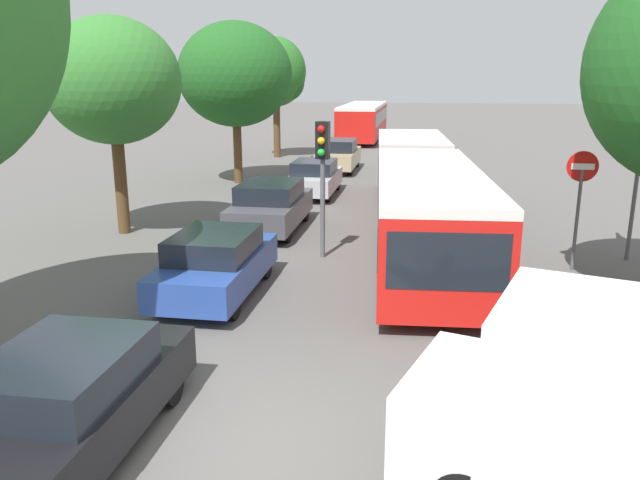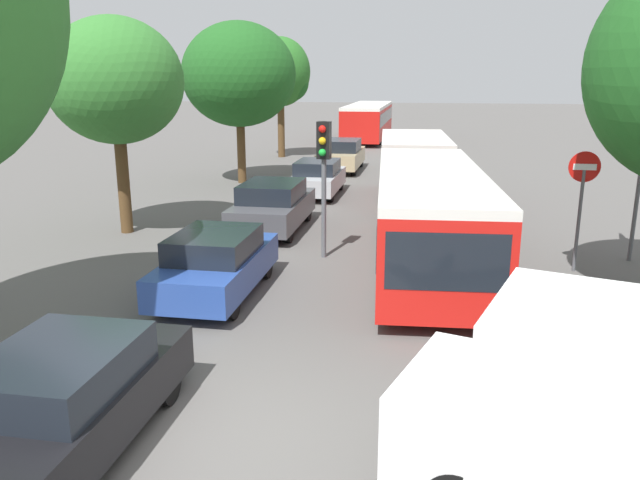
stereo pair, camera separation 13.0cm
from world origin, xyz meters
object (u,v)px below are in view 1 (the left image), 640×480
(tree_left_distant, at_px, (278,74))
(no_entry_sign, at_px, (580,192))
(articulated_bus, at_px, (419,187))
(queued_car_black, at_px, (69,400))
(queued_car_blue, at_px, (216,263))
(queued_car_silver, at_px, (315,178))
(traffic_light, at_px, (323,159))
(queued_car_graphite, at_px, (271,206))
(direction_sign_post, at_px, (640,157))
(city_bus_rear, at_px, (364,119))
(tree_left_mid, at_px, (112,82))
(tree_left_far, at_px, (235,75))
(queued_car_tan, at_px, (337,155))

(tree_left_distant, bearing_deg, no_entry_sign, -59.44)
(articulated_bus, height_order, queued_car_black, articulated_bus)
(queued_car_blue, distance_m, queued_car_silver, 11.41)
(queued_car_blue, bearing_deg, traffic_light, -28.81)
(queued_car_graphite, distance_m, direction_sign_post, 9.82)
(queued_car_silver, height_order, tree_left_distant, tree_left_distant)
(traffic_light, distance_m, no_entry_sign, 6.05)
(city_bus_rear, bearing_deg, tree_left_mid, 171.62)
(queued_car_black, xyz_separation_m, tree_left_far, (-3.59, 19.46, 3.79))
(traffic_light, bearing_deg, queued_car_graphite, -136.55)
(queued_car_silver, xyz_separation_m, tree_left_far, (-3.70, 2.34, 3.81))
(queued_car_black, height_order, queued_car_graphite, queued_car_graphite)
(articulated_bus, xyz_separation_m, tree_left_distant, (-7.86, 16.33, 3.18))
(queued_car_blue, xyz_separation_m, tree_left_far, (-3.55, 13.75, 3.80))
(queued_car_tan, relative_size, tree_left_far, 0.65)
(tree_left_mid, bearing_deg, queued_car_black, -67.05)
(articulated_bus, distance_m, tree_left_mid, 9.11)
(city_bus_rear, height_order, tree_left_distant, tree_left_distant)
(tree_left_mid, bearing_deg, queued_car_graphite, 13.16)
(queued_car_blue, relative_size, queued_car_tan, 0.91)
(traffic_light, relative_size, tree_left_far, 0.51)
(direction_sign_post, height_order, tree_left_mid, tree_left_mid)
(queued_car_graphite, bearing_deg, queued_car_black, -178.43)
(queued_car_silver, bearing_deg, queued_car_black, 179.98)
(traffic_light, bearing_deg, tree_left_far, -147.08)
(tree_left_mid, distance_m, tree_left_distant, 17.78)
(queued_car_graphite, bearing_deg, articulated_bus, -83.61)
(queued_car_black, relative_size, tree_left_far, 0.60)
(no_entry_sign, distance_m, tree_left_far, 15.82)
(queued_car_blue, relative_size, direction_sign_post, 1.09)
(traffic_light, bearing_deg, queued_car_tan, -167.53)
(queued_car_blue, bearing_deg, queued_car_tan, -0.25)
(city_bus_rear, relative_size, tree_left_distant, 1.77)
(traffic_light, height_order, tree_left_distant, tree_left_distant)
(queued_car_blue, distance_m, direction_sign_post, 10.36)
(queued_car_black, height_order, queued_car_blue, queued_car_black)
(articulated_bus, bearing_deg, direction_sign_post, 64.71)
(articulated_bus, xyz_separation_m, no_entry_sign, (3.65, -3.17, 0.53))
(city_bus_rear, height_order, queued_car_blue, city_bus_rear)
(direction_sign_post, bearing_deg, tree_left_distant, -53.09)
(direction_sign_post, xyz_separation_m, tree_left_distant, (-13.07, 18.38, 1.96))
(queued_car_tan, height_order, tree_left_distant, tree_left_distant)
(tree_left_far, relative_size, tree_left_distant, 1.02)
(queued_car_blue, relative_size, traffic_light, 1.16)
(queued_car_black, height_order, tree_left_far, tree_left_far)
(city_bus_rear, distance_m, queued_car_tan, 15.30)
(queued_car_silver, relative_size, queued_car_tan, 0.89)
(queued_car_blue, height_order, tree_left_distant, tree_left_distant)
(direction_sign_post, bearing_deg, traffic_light, 8.94)
(queued_car_tan, bearing_deg, tree_left_far, 138.04)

